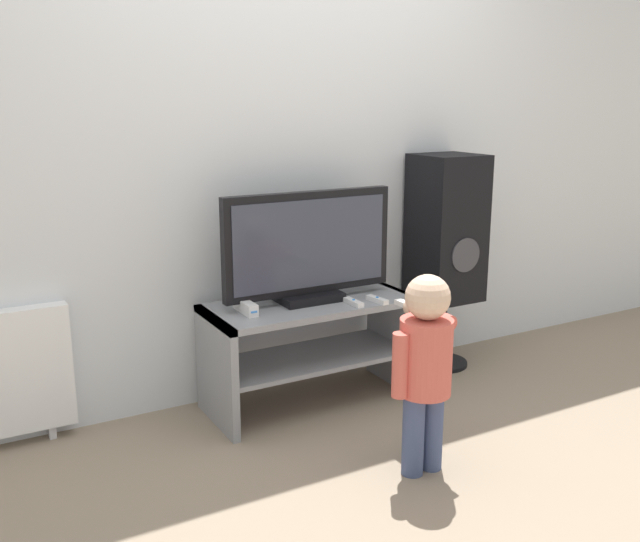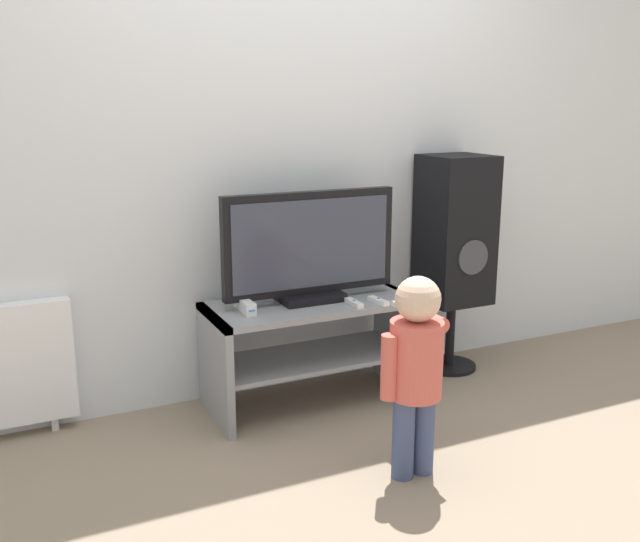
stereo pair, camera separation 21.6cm
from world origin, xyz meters
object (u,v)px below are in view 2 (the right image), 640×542
(television, at_px, (310,248))
(child, at_px, (415,360))
(game_console, at_px, (245,305))
(remote_secondary, at_px, (354,303))
(speaker_tower, at_px, (455,234))
(remote_primary, at_px, (378,301))

(television, bearing_deg, child, -84.96)
(television, relative_size, game_console, 4.51)
(game_console, distance_m, child, 0.89)
(child, bearing_deg, remote_secondary, 82.96)
(television, bearing_deg, speaker_tower, 4.53)
(television, distance_m, remote_secondary, 0.33)
(television, xyz_separation_m, remote_primary, (0.27, -0.18, -0.25))
(game_console, xyz_separation_m, remote_secondary, (0.49, -0.13, -0.02))
(remote_secondary, relative_size, child, 0.16)
(child, bearing_deg, television, 95.04)
(television, bearing_deg, remote_primary, -33.50)
(speaker_tower, bearing_deg, remote_primary, -157.64)
(remote_primary, distance_m, speaker_tower, 0.69)
(child, bearing_deg, game_console, 117.77)
(speaker_tower, bearing_deg, television, -175.47)
(game_console, relative_size, speaker_tower, 0.16)
(game_console, xyz_separation_m, speaker_tower, (1.22, 0.10, 0.21))
(television, relative_size, remote_secondary, 6.59)
(television, distance_m, speaker_tower, 0.88)
(speaker_tower, bearing_deg, game_console, -175.48)
(child, relative_size, speaker_tower, 0.69)
(television, relative_size, speaker_tower, 0.74)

